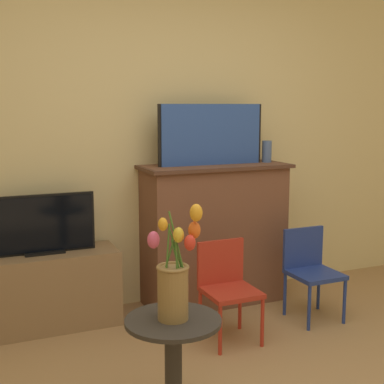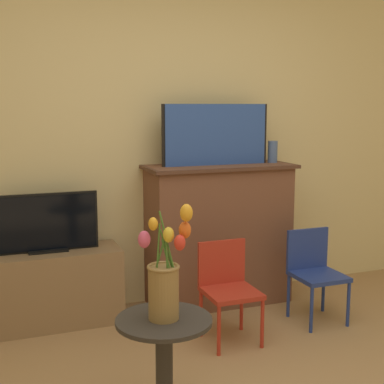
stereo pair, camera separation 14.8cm
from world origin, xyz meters
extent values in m
cube|color=beige|center=(0.00, 2.13, 1.35)|extent=(8.00, 0.06, 2.70)
cube|color=brown|center=(0.39, 1.89, 0.53)|extent=(1.07, 0.42, 1.07)
cube|color=#503123|center=(0.39, 1.88, 1.06)|extent=(1.13, 0.46, 0.02)
cube|color=black|center=(0.37, 1.90, 1.29)|extent=(0.84, 0.02, 0.45)
cube|color=#2D51A8|center=(0.37, 1.89, 1.29)|extent=(0.80, 0.02, 0.45)
cylinder|color=#4C6699|center=(0.84, 1.89, 1.15)|extent=(0.07, 0.07, 0.17)
cube|color=olive|center=(-0.88, 1.90, 0.26)|extent=(0.97, 0.37, 0.52)
cube|color=black|center=(-0.88, 1.90, 0.53)|extent=(0.26, 0.12, 0.01)
cube|color=black|center=(-0.88, 1.91, 0.72)|extent=(0.69, 0.02, 0.40)
cube|color=black|center=(-0.88, 1.90, 0.72)|extent=(0.66, 0.02, 0.37)
cylinder|color=#B22D1E|center=(0.03, 1.05, 0.16)|extent=(0.02, 0.02, 0.32)
cylinder|color=#B22D1E|center=(0.32, 1.05, 0.16)|extent=(0.02, 0.02, 0.32)
cylinder|color=#B22D1E|center=(0.03, 1.34, 0.16)|extent=(0.02, 0.02, 0.32)
cylinder|color=#B22D1E|center=(0.32, 1.34, 0.16)|extent=(0.02, 0.02, 0.32)
cube|color=#B22D1E|center=(0.18, 1.19, 0.33)|extent=(0.33, 0.33, 0.03)
cube|color=#B22D1E|center=(0.18, 1.35, 0.49)|extent=(0.33, 0.02, 0.29)
cylinder|color=navy|center=(0.74, 1.13, 0.16)|extent=(0.02, 0.02, 0.32)
cylinder|color=navy|center=(1.04, 1.13, 0.16)|extent=(0.02, 0.02, 0.32)
cylinder|color=navy|center=(0.74, 1.43, 0.16)|extent=(0.02, 0.02, 0.32)
cylinder|color=navy|center=(1.04, 1.43, 0.16)|extent=(0.02, 0.02, 0.32)
cube|color=navy|center=(0.89, 1.28, 0.33)|extent=(0.33, 0.33, 0.03)
cube|color=navy|center=(0.89, 1.43, 0.49)|extent=(0.33, 0.02, 0.29)
cylinder|color=#332D28|center=(-0.51, 0.45, 0.26)|extent=(0.08, 0.08, 0.53)
cylinder|color=#332D28|center=(-0.51, 0.45, 0.54)|extent=(0.44, 0.44, 0.02)
cylinder|color=olive|center=(-0.51, 0.45, 0.67)|extent=(0.14, 0.14, 0.24)
torus|color=olive|center=(-0.51, 0.45, 0.79)|extent=(0.15, 0.15, 0.02)
cylinder|color=#477A2D|center=(-0.50, 0.43, 0.83)|extent=(0.01, 0.02, 0.24)
ellipsoid|color=gold|center=(-0.50, 0.42, 0.95)|extent=(0.05, 0.05, 0.07)
cylinder|color=#477A2D|center=(-0.49, 0.43, 0.81)|extent=(0.05, 0.05, 0.21)
ellipsoid|color=red|center=(-0.45, 0.39, 0.91)|extent=(0.05, 0.05, 0.07)
cylinder|color=#477A2D|center=(-0.49, 0.44, 0.88)|extent=(0.08, 0.05, 0.34)
ellipsoid|color=orange|center=(-0.42, 0.40, 1.04)|extent=(0.06, 0.06, 0.08)
cylinder|color=#477A2D|center=(-0.53, 0.46, 0.82)|extent=(0.06, 0.04, 0.21)
ellipsoid|color=#E0517A|center=(-0.59, 0.49, 0.92)|extent=(0.06, 0.06, 0.08)
cylinder|color=#477A2D|center=(-0.49, 0.44, 0.84)|extent=(0.08, 0.03, 0.26)
ellipsoid|color=orange|center=(-0.42, 0.42, 0.96)|extent=(0.06, 0.06, 0.08)
cylinder|color=#477A2D|center=(-0.53, 0.45, 0.85)|extent=(0.03, 0.01, 0.29)
ellipsoid|color=orange|center=(-0.55, 0.45, 0.99)|extent=(0.04, 0.04, 0.06)
camera|label=1|loc=(-1.34, -1.70, 1.51)|focal=50.00mm
camera|label=2|loc=(-1.21, -1.76, 1.51)|focal=50.00mm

